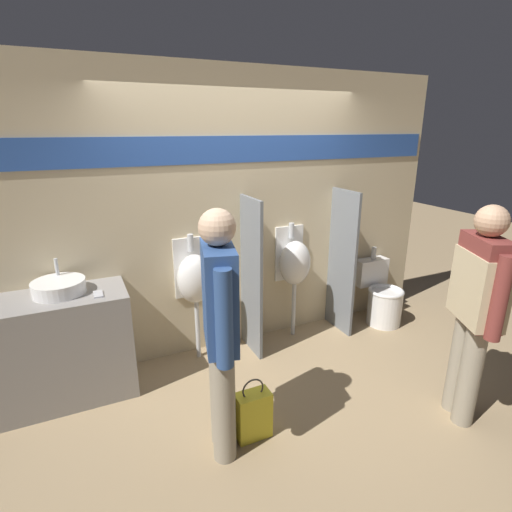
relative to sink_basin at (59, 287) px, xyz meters
The scene contains 13 objects.
ground_plane 1.92m from the sink_basin, 12.39° to the right, with size 16.00×16.00×0.00m, color #997F5B.
display_wall 1.69m from the sink_basin, ahead, with size 4.54×0.07×2.70m.
sink_counter 0.51m from the sink_basin, 132.71° to the right, with size 1.08×0.53×0.91m.
sink_basin is the anchor object (origin of this frame).
cell_phone 0.32m from the sink_basin, 30.39° to the right, with size 0.07×0.14×0.01m.
divider_near_counter 1.67m from the sink_basin, ahead, with size 0.03×0.45×1.55m.
divider_mid 2.73m from the sink_basin, ahead, with size 0.03×0.45×1.55m.
urinal_near_counter 1.14m from the sink_basin, ahead, with size 0.34×0.28×1.23m.
urinal_far 2.20m from the sink_basin, ahead, with size 0.34×0.28×1.23m.
toilet 3.33m from the sink_basin, ahead, with size 0.40×0.56×0.85m.
person_in_vest 3.15m from the sink_basin, 30.40° to the right, with size 0.38×0.54×1.67m.
person_with_lanyard 1.47m from the sink_basin, 50.74° to the right, with size 0.29×0.58×1.72m.
shopping_bag 1.80m from the sink_basin, 44.03° to the right, with size 0.25×0.14×0.48m.
Camera 1 is at (-1.45, -2.94, 2.16)m, focal length 28.00 mm.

